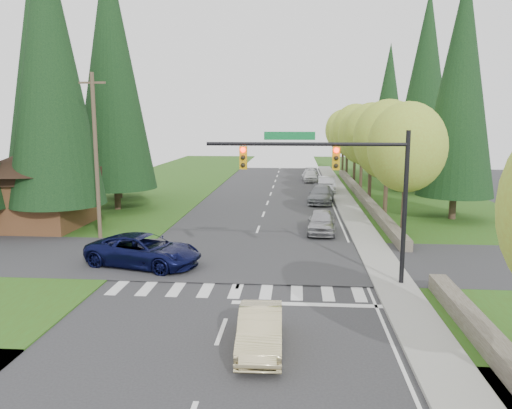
# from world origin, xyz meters

# --- Properties ---
(ground) EXTENTS (120.00, 120.00, 0.00)m
(ground) POSITION_xyz_m (0.00, 0.00, 0.00)
(ground) COLOR #28282B
(ground) RESTS_ON ground
(grass_east) EXTENTS (14.00, 110.00, 0.06)m
(grass_east) POSITION_xyz_m (13.00, 20.00, 0.03)
(grass_east) COLOR #2F4B14
(grass_east) RESTS_ON ground
(grass_west) EXTENTS (14.00, 110.00, 0.06)m
(grass_west) POSITION_xyz_m (-13.00, 20.00, 0.03)
(grass_west) COLOR #2F4B14
(grass_west) RESTS_ON ground
(cross_street) EXTENTS (120.00, 8.00, 0.10)m
(cross_street) POSITION_xyz_m (0.00, 8.00, 0.00)
(cross_street) COLOR #28282B
(cross_street) RESTS_ON ground
(sidewalk_east) EXTENTS (1.80, 80.00, 0.13)m
(sidewalk_east) POSITION_xyz_m (6.90, 22.00, 0.07)
(sidewalk_east) COLOR gray
(sidewalk_east) RESTS_ON ground
(curb_east) EXTENTS (0.20, 80.00, 0.13)m
(curb_east) POSITION_xyz_m (6.05, 22.00, 0.07)
(curb_east) COLOR gray
(curb_east) RESTS_ON ground
(stone_wall_south) EXTENTS (0.70, 14.00, 0.70)m
(stone_wall_south) POSITION_xyz_m (8.60, -3.00, 0.35)
(stone_wall_south) COLOR #4C4438
(stone_wall_south) RESTS_ON ground
(stone_wall_north) EXTENTS (0.70, 40.00, 0.70)m
(stone_wall_north) POSITION_xyz_m (8.60, 30.00, 0.35)
(stone_wall_north) COLOR #4C4438
(stone_wall_north) RESTS_ON ground
(traffic_signal) EXTENTS (8.70, 0.37, 6.80)m
(traffic_signal) POSITION_xyz_m (4.37, 4.50, 4.98)
(traffic_signal) COLOR black
(traffic_signal) RESTS_ON ground
(brown_building) EXTENTS (8.40, 8.40, 5.40)m
(brown_building) POSITION_xyz_m (-15.00, 15.00, 3.14)
(brown_building) COLOR #4C2D19
(brown_building) RESTS_ON ground
(utility_pole) EXTENTS (1.60, 0.24, 10.00)m
(utility_pole) POSITION_xyz_m (-9.50, 12.00, 5.14)
(utility_pole) COLOR #473828
(utility_pole) RESTS_ON ground
(decid_tree_0) EXTENTS (4.80, 4.80, 8.37)m
(decid_tree_0) POSITION_xyz_m (9.20, 14.00, 5.60)
(decid_tree_0) COLOR #38281C
(decid_tree_0) RESTS_ON ground
(decid_tree_1) EXTENTS (5.20, 5.20, 8.80)m
(decid_tree_1) POSITION_xyz_m (9.30, 21.00, 5.80)
(decid_tree_1) COLOR #38281C
(decid_tree_1) RESTS_ON ground
(decid_tree_2) EXTENTS (5.00, 5.00, 8.82)m
(decid_tree_2) POSITION_xyz_m (9.10, 28.00, 5.93)
(decid_tree_2) COLOR #38281C
(decid_tree_2) RESTS_ON ground
(decid_tree_3) EXTENTS (5.00, 5.00, 8.55)m
(decid_tree_3) POSITION_xyz_m (9.20, 35.00, 5.66)
(decid_tree_3) COLOR #38281C
(decid_tree_3) RESTS_ON ground
(decid_tree_4) EXTENTS (5.40, 5.40, 9.18)m
(decid_tree_4) POSITION_xyz_m (9.30, 42.00, 6.06)
(decid_tree_4) COLOR #38281C
(decid_tree_4) RESTS_ON ground
(decid_tree_5) EXTENTS (4.80, 4.80, 8.30)m
(decid_tree_5) POSITION_xyz_m (9.10, 49.00, 5.53)
(decid_tree_5) COLOR #38281C
(decid_tree_5) RESTS_ON ground
(decid_tree_6) EXTENTS (5.20, 5.20, 8.86)m
(decid_tree_6) POSITION_xyz_m (9.20, 56.00, 5.86)
(decid_tree_6) COLOR #38281C
(decid_tree_6) RESTS_ON ground
(conifer_w_a) EXTENTS (6.12, 6.12, 19.80)m
(conifer_w_a) POSITION_xyz_m (-13.00, 14.00, 10.79)
(conifer_w_a) COLOR #38281C
(conifer_w_a) RESTS_ON ground
(conifer_w_b) EXTENTS (5.44, 5.44, 17.80)m
(conifer_w_b) POSITION_xyz_m (-16.00, 18.00, 9.79)
(conifer_w_b) COLOR #38281C
(conifer_w_b) RESTS_ON ground
(conifer_w_c) EXTENTS (6.46, 6.46, 20.80)m
(conifer_w_c) POSITION_xyz_m (-12.00, 22.00, 11.29)
(conifer_w_c) COLOR #38281C
(conifer_w_c) RESTS_ON ground
(conifer_w_e) EXTENTS (5.78, 5.78, 18.80)m
(conifer_w_e) POSITION_xyz_m (-14.00, 28.00, 10.29)
(conifer_w_e) COLOR #38281C
(conifer_w_e) RESTS_ON ground
(conifer_e_a) EXTENTS (5.44, 5.44, 17.80)m
(conifer_e_a) POSITION_xyz_m (14.00, 20.00, 9.79)
(conifer_e_a) COLOR #38281C
(conifer_e_a) RESTS_ON ground
(conifer_e_b) EXTENTS (6.12, 6.12, 19.80)m
(conifer_e_b) POSITION_xyz_m (15.00, 34.00, 10.79)
(conifer_e_b) COLOR #38281C
(conifer_e_b) RESTS_ON ground
(conifer_e_c) EXTENTS (5.10, 5.10, 16.80)m
(conifer_e_c) POSITION_xyz_m (14.00, 48.00, 9.29)
(conifer_e_c) COLOR #38281C
(conifer_e_c) RESTS_ON ground
(sedan_champagne) EXTENTS (1.52, 3.99, 1.30)m
(sedan_champagne) POSITION_xyz_m (1.43, -2.25, 0.65)
(sedan_champagne) COLOR beige
(sedan_champagne) RESTS_ON ground
(suv_navy) EXTENTS (6.30, 4.14, 1.61)m
(suv_navy) POSITION_xyz_m (-5.00, 6.46, 0.81)
(suv_navy) COLOR #0A0D34
(suv_navy) RESTS_ON ground
(parked_car_a) EXTENTS (2.09, 4.50, 1.49)m
(parked_car_a) POSITION_xyz_m (4.20, 14.77, 0.75)
(parked_car_a) COLOR #9D9DA1
(parked_car_a) RESTS_ON ground
(parked_car_b) EXTENTS (2.68, 5.34, 1.49)m
(parked_car_b) POSITION_xyz_m (4.75, 26.85, 0.74)
(parked_car_b) COLOR slate
(parked_car_b) RESTS_ON ground
(parked_car_c) EXTENTS (1.80, 4.86, 1.59)m
(parked_car_c) POSITION_xyz_m (5.60, 33.66, 0.79)
(parked_car_c) COLOR silver
(parked_car_c) RESTS_ON ground
(parked_car_d) EXTENTS (1.70, 4.09, 1.39)m
(parked_car_d) POSITION_xyz_m (4.20, 42.57, 0.69)
(parked_car_d) COLOR white
(parked_car_d) RESTS_ON ground
(parked_car_e) EXTENTS (2.17, 4.45, 1.25)m
(parked_car_e) POSITION_xyz_m (4.20, 45.78, 0.62)
(parked_car_e) COLOR #BBBCC0
(parked_car_e) RESTS_ON ground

